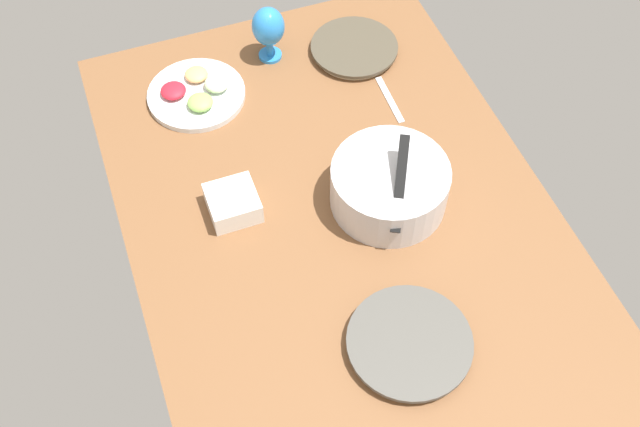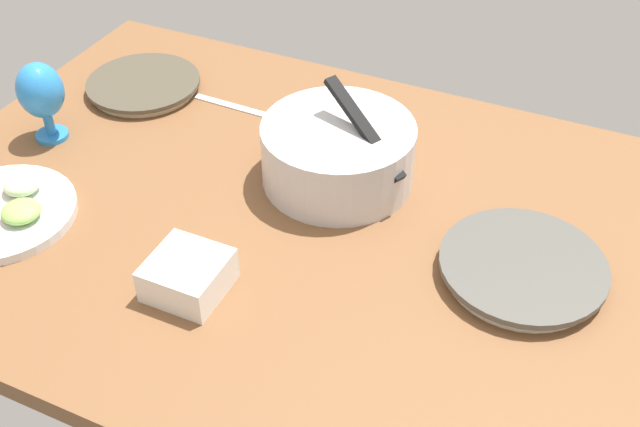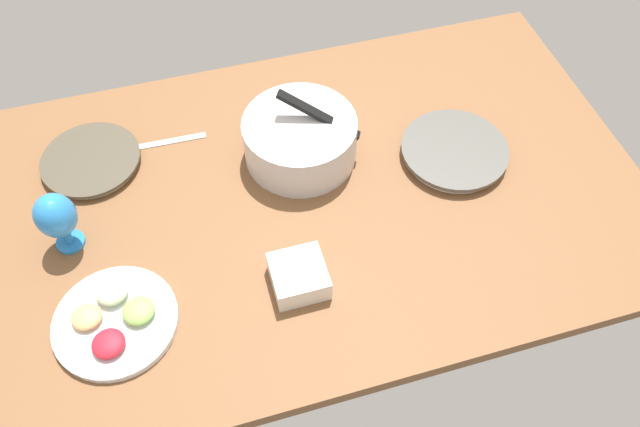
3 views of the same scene
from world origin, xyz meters
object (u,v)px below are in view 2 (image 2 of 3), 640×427
object	(u,v)px
mixing_bowl	(338,152)
square_bowl_white	(188,274)
dinner_plate_right	(522,268)
fruit_platter	(1,210)
hurricane_glass_blue	(41,93)
dinner_plate_left	(144,85)

from	to	relation	value
mixing_bowl	square_bowl_white	bearing A→B (deg)	-105.56
dinner_plate_right	fruit_platter	world-z (taller)	fruit_platter
hurricane_glass_blue	square_bowl_white	xyz separation A→B (cm)	(49.30, -25.50, -7.20)
dinner_plate_left	mixing_bowl	world-z (taller)	mixing_bowl
dinner_plate_right	square_bowl_white	size ratio (longest dim) A/B	2.31
mixing_bowl	fruit_platter	distance (cm)	62.68
fruit_platter	dinner_plate_right	bearing A→B (deg)	15.20
mixing_bowl	square_bowl_white	world-z (taller)	mixing_bowl
fruit_platter	hurricane_glass_blue	size ratio (longest dim) A/B	1.59
dinner_plate_left	dinner_plate_right	xyz separation A→B (cm)	(91.58, -23.23, 0.31)
dinner_plate_left	fruit_platter	xyz separation A→B (cm)	(1.76, -47.64, 0.31)
dinner_plate_left	dinner_plate_right	distance (cm)	94.48
mixing_bowl	hurricane_glass_blue	bearing A→B (deg)	-168.92
mixing_bowl	hurricane_glass_blue	size ratio (longest dim) A/B	1.73
fruit_platter	square_bowl_white	distance (cm)	40.96
fruit_platter	mixing_bowl	bearing A→B (deg)	34.89
square_bowl_white	dinner_plate_left	bearing A→B (deg)	130.99
dinner_plate_left	dinner_plate_right	size ratio (longest dim) A/B	0.91
fruit_platter	hurricane_glass_blue	distance (cm)	27.05
mixing_bowl	hurricane_glass_blue	distance (cm)	60.93
dinner_plate_left	fruit_platter	size ratio (longest dim) A/B	0.94
dinner_plate_right	mixing_bowl	bearing A→B (deg)	163.62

